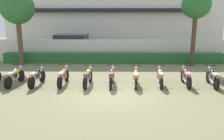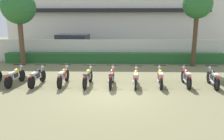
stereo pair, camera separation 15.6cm
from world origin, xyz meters
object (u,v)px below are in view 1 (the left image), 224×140
at_px(motorcycle_in_row_7, 160,77).
at_px(motorcycle_in_row_8, 186,77).
at_px(motorcycle_in_row_1, 15,76).
at_px(motorcycle_in_row_2, 37,77).
at_px(parked_car, 73,45).
at_px(tree_far_side, 196,5).
at_px(motorcycle_in_row_3, 63,76).
at_px(motorcycle_in_row_5, 112,77).
at_px(motorcycle_in_row_4, 88,77).
at_px(motorcycle_in_row_9, 213,77).
at_px(motorcycle_in_row_6, 136,77).
at_px(tree_near_inspector, 17,8).

bearing_deg(motorcycle_in_row_7, motorcycle_in_row_8, -85.01).
distance_m(motorcycle_in_row_1, motorcycle_in_row_2, 1.12).
relative_size(parked_car, motorcycle_in_row_1, 2.45).
height_order(parked_car, motorcycle_in_row_1, parked_car).
height_order(motorcycle_in_row_2, motorcycle_in_row_7, motorcycle_in_row_2).
relative_size(tree_far_side, motorcycle_in_row_7, 2.72).
distance_m(motorcycle_in_row_3, motorcycle_in_row_8, 6.09).
bearing_deg(motorcycle_in_row_8, motorcycle_in_row_5, 94.43).
bearing_deg(motorcycle_in_row_7, motorcycle_in_row_4, 96.98).
xyz_separation_m(motorcycle_in_row_5, motorcycle_in_row_9, (4.92, -0.02, -0.00)).
distance_m(motorcycle_in_row_3, motorcycle_in_row_6, 3.61).
relative_size(motorcycle_in_row_2, motorcycle_in_row_7, 0.97).
xyz_separation_m(tree_far_side, motorcycle_in_row_5, (-5.50, -4.85, -3.64)).
distance_m(motorcycle_in_row_4, motorcycle_in_row_5, 1.18).
height_order(motorcycle_in_row_2, motorcycle_in_row_5, motorcycle_in_row_5).
height_order(tree_far_side, motorcycle_in_row_4, tree_far_side).
height_order(parked_car, tree_far_side, tree_far_side).
relative_size(tree_far_side, motorcycle_in_row_2, 2.81).
bearing_deg(motorcycle_in_row_8, motorcycle_in_row_7, 93.01).
relative_size(motorcycle_in_row_1, motorcycle_in_row_6, 1.07).
distance_m(parked_car, motorcycle_in_row_1, 9.14).
distance_m(parked_car, motorcycle_in_row_3, 9.08).
distance_m(parked_car, motorcycle_in_row_7, 10.77).
bearing_deg(tree_near_inspector, motorcycle_in_row_7, -29.07).
bearing_deg(motorcycle_in_row_4, motorcycle_in_row_8, -82.95).
bearing_deg(motorcycle_in_row_6, motorcycle_in_row_7, -79.71).
bearing_deg(parked_car, motorcycle_in_row_6, -55.51).
distance_m(motorcycle_in_row_2, motorcycle_in_row_4, 2.53).
distance_m(motorcycle_in_row_5, motorcycle_in_row_7, 2.39).
height_order(tree_far_side, motorcycle_in_row_8, tree_far_side).
height_order(tree_far_side, motorcycle_in_row_5, tree_far_side).
bearing_deg(motorcycle_in_row_5, motorcycle_in_row_4, 95.60).
distance_m(motorcycle_in_row_3, motorcycle_in_row_9, 7.34).
height_order(tree_near_inspector, motorcycle_in_row_2, tree_near_inspector).
bearing_deg(tree_near_inspector, motorcycle_in_row_2, -61.07).
bearing_deg(motorcycle_in_row_8, motorcycle_in_row_3, 93.01).
bearing_deg(motorcycle_in_row_4, motorcycle_in_row_9, -84.41).
bearing_deg(motorcycle_in_row_3, motorcycle_in_row_6, -89.00).
bearing_deg(motorcycle_in_row_9, motorcycle_in_row_5, 95.19).
xyz_separation_m(motorcycle_in_row_1, motorcycle_in_row_8, (8.50, 0.05, 0.00)).
height_order(motorcycle_in_row_2, motorcycle_in_row_3, motorcycle_in_row_3).
bearing_deg(motorcycle_in_row_9, parked_car, 48.30).
bearing_deg(motorcycle_in_row_3, motorcycle_in_row_8, -87.28).
xyz_separation_m(tree_far_side, motorcycle_in_row_1, (-10.34, -4.81, -3.65)).
height_order(parked_car, tree_near_inspector, tree_near_inspector).
distance_m(motorcycle_in_row_6, motorcycle_in_row_7, 1.21).
bearing_deg(motorcycle_in_row_9, tree_near_inspector, 71.56).
distance_m(parked_car, motorcycle_in_row_5, 9.75).
relative_size(tree_far_side, motorcycle_in_row_6, 2.88).
bearing_deg(parked_car, motorcycle_in_row_7, -49.54).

